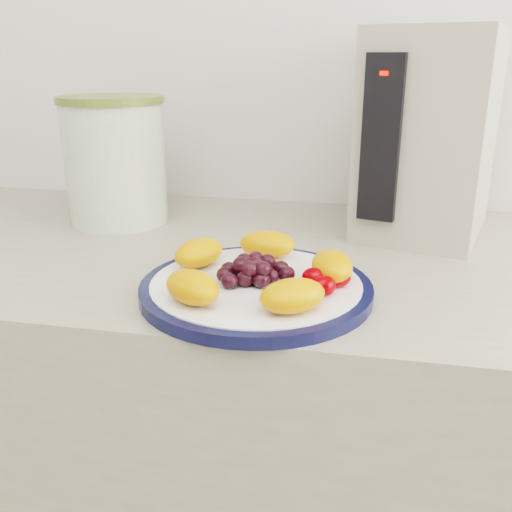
# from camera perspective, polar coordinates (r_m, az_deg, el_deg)

# --- Properties ---
(counter) EXTENTS (3.50, 0.60, 0.90)m
(counter) POSITION_cam_1_polar(r_m,az_deg,el_deg) (1.08, 4.87, -22.71)
(counter) COLOR #A69C88
(counter) RESTS_ON floor
(cabinet_face) EXTENTS (3.48, 0.58, 0.84)m
(cabinet_face) POSITION_cam_1_polar(r_m,az_deg,el_deg) (1.10, 4.82, -23.86)
(cabinet_face) COLOR olive
(cabinet_face) RESTS_ON floor
(plate_rim) EXTENTS (0.28, 0.28, 0.01)m
(plate_rim) POSITION_cam_1_polar(r_m,az_deg,el_deg) (0.69, 0.00, -3.31)
(plate_rim) COLOR #0D1236
(plate_rim) RESTS_ON counter
(plate_face) EXTENTS (0.26, 0.26, 0.02)m
(plate_face) POSITION_cam_1_polar(r_m,az_deg,el_deg) (0.69, 0.00, -3.24)
(plate_face) COLOR white
(plate_face) RESTS_ON counter
(canister) EXTENTS (0.21, 0.21, 0.20)m
(canister) POSITION_cam_1_polar(r_m,az_deg,el_deg) (1.01, -13.87, 8.91)
(canister) COLOR #30620D
(canister) RESTS_ON counter
(canister_lid) EXTENTS (0.22, 0.22, 0.01)m
(canister_lid) POSITION_cam_1_polar(r_m,az_deg,el_deg) (1.00, -14.38, 14.93)
(canister_lid) COLOR olive
(canister_lid) RESTS_ON canister
(appliance_body) EXTENTS (0.24, 0.29, 0.32)m
(appliance_body) POSITION_cam_1_polar(r_m,az_deg,el_deg) (0.96, 17.03, 11.60)
(appliance_body) COLOR #B4AA99
(appliance_body) RESTS_ON counter
(appliance_panel) EXTENTS (0.06, 0.03, 0.23)m
(appliance_panel) POSITION_cam_1_polar(r_m,az_deg,el_deg) (0.84, 12.41, 11.29)
(appliance_panel) COLOR black
(appliance_panel) RESTS_ON appliance_body
(appliance_led) EXTENTS (0.01, 0.01, 0.01)m
(appliance_led) POSITION_cam_1_polar(r_m,az_deg,el_deg) (0.83, 12.70, 17.39)
(appliance_led) COLOR #FF0C05
(appliance_led) RESTS_ON appliance_panel
(fruit_plate) EXTENTS (0.24, 0.23, 0.04)m
(fruit_plate) POSITION_cam_1_polar(r_m,az_deg,el_deg) (0.68, 0.37, -1.27)
(fruit_plate) COLOR orange
(fruit_plate) RESTS_ON plate_face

